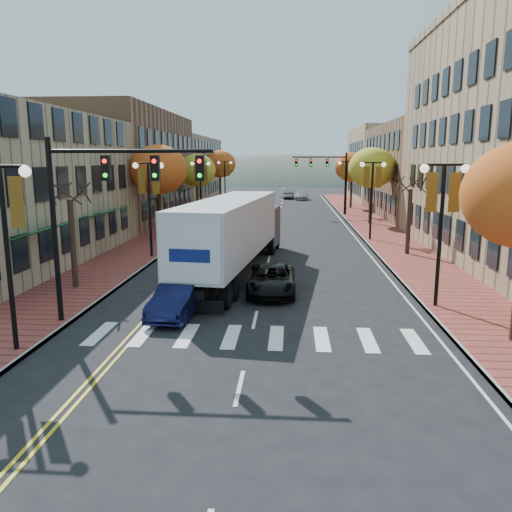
# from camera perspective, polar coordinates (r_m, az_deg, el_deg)

# --- Properties ---
(ground) EXTENTS (200.00, 200.00, 0.00)m
(ground) POSITION_cam_1_polar(r_m,az_deg,el_deg) (16.07, -1.16, -11.73)
(ground) COLOR black
(ground) RESTS_ON ground
(sidewalk_left) EXTENTS (4.00, 85.00, 0.15)m
(sidewalk_left) POSITION_cam_1_polar(r_m,az_deg,el_deg) (48.78, -8.29, 3.61)
(sidewalk_left) COLOR brown
(sidewalk_left) RESTS_ON ground
(sidewalk_right) EXTENTS (4.00, 85.00, 0.15)m
(sidewalk_right) POSITION_cam_1_polar(r_m,az_deg,el_deg) (48.27, 13.12, 3.36)
(sidewalk_right) COLOR brown
(sidewalk_right) RESTS_ON ground
(building_left_mid) EXTENTS (12.00, 24.00, 11.00)m
(building_left_mid) POSITION_cam_1_polar(r_m,az_deg,el_deg) (53.99, -16.10, 9.78)
(building_left_mid) COLOR brown
(building_left_mid) RESTS_ON ground
(building_left_far) EXTENTS (12.00, 26.00, 9.50)m
(building_left_far) POSITION_cam_1_polar(r_m,az_deg,el_deg) (77.98, -9.74, 9.72)
(building_left_far) COLOR #9E8966
(building_left_far) RESTS_ON ground
(building_right_mid) EXTENTS (15.00, 24.00, 10.00)m
(building_right_mid) POSITION_cam_1_polar(r_m,az_deg,el_deg) (59.32, 21.09, 9.06)
(building_right_mid) COLOR brown
(building_right_mid) RESTS_ON ground
(building_right_far) EXTENTS (15.00, 20.00, 11.00)m
(building_right_far) POSITION_cam_1_polar(r_m,az_deg,el_deg) (80.62, 16.56, 9.99)
(building_right_far) COLOR #9E8966
(building_right_far) RESTS_ON ground
(tree_left_a) EXTENTS (0.28, 0.28, 4.20)m
(tree_left_a) POSITION_cam_1_polar(r_m,az_deg,el_deg) (25.33, -20.18, 1.30)
(tree_left_a) COLOR #382619
(tree_left_a) RESTS_ON sidewalk_left
(tree_left_b) EXTENTS (4.48, 4.48, 7.21)m
(tree_left_b) POSITION_cam_1_polar(r_m,az_deg,el_deg) (40.14, -11.09, 9.66)
(tree_left_b) COLOR #382619
(tree_left_b) RESTS_ON sidewalk_left
(tree_left_c) EXTENTS (4.16, 4.16, 6.69)m
(tree_left_c) POSITION_cam_1_polar(r_m,az_deg,el_deg) (55.75, -6.78, 9.69)
(tree_left_c) COLOR #382619
(tree_left_c) RESTS_ON sidewalk_left
(tree_left_d) EXTENTS (4.61, 4.61, 7.42)m
(tree_left_d) POSITION_cam_1_polar(r_m,az_deg,el_deg) (73.51, -4.15, 10.44)
(tree_left_d) COLOR #382619
(tree_left_d) RESTS_ON sidewalk_left
(tree_right_b) EXTENTS (0.28, 0.28, 4.20)m
(tree_right_b) POSITION_cam_1_polar(r_m,az_deg,el_deg) (33.88, 17.06, 3.77)
(tree_right_b) COLOR #382619
(tree_right_b) RESTS_ON sidewalk_right
(tree_right_c) EXTENTS (4.48, 4.48, 7.21)m
(tree_right_c) POSITION_cam_1_polar(r_m,az_deg,el_deg) (49.37, 13.12, 9.78)
(tree_right_c) COLOR #382619
(tree_right_c) RESTS_ON sidewalk_right
(tree_right_d) EXTENTS (4.35, 4.35, 7.00)m
(tree_right_d) POSITION_cam_1_polar(r_m,az_deg,el_deg) (65.23, 10.91, 9.94)
(tree_right_d) COLOR #382619
(tree_right_d) RESTS_ON sidewalk_right
(lamp_left_a) EXTENTS (1.96, 0.36, 6.05)m
(lamp_left_a) POSITION_cam_1_polar(r_m,az_deg,el_deg) (17.33, -26.81, 3.47)
(lamp_left_a) COLOR black
(lamp_left_a) RESTS_ON ground
(lamp_left_b) EXTENTS (1.96, 0.36, 6.05)m
(lamp_left_b) POSITION_cam_1_polar(r_m,az_deg,el_deg) (32.08, -12.12, 7.30)
(lamp_left_b) COLOR black
(lamp_left_b) RESTS_ON ground
(lamp_left_c) EXTENTS (1.96, 0.36, 6.05)m
(lamp_left_c) POSITION_cam_1_polar(r_m,az_deg,el_deg) (49.61, -6.34, 8.67)
(lamp_left_c) COLOR black
(lamp_left_c) RESTS_ON ground
(lamp_left_d) EXTENTS (1.96, 0.36, 6.05)m
(lamp_left_d) POSITION_cam_1_polar(r_m,az_deg,el_deg) (67.38, -3.58, 9.29)
(lamp_left_d) COLOR black
(lamp_left_d) RESTS_ON ground
(lamp_right_a) EXTENTS (1.96, 0.36, 6.05)m
(lamp_right_a) POSITION_cam_1_polar(r_m,az_deg,el_deg) (21.74, 20.50, 5.23)
(lamp_right_a) COLOR black
(lamp_right_a) RESTS_ON ground
(lamp_right_b) EXTENTS (1.96, 0.36, 6.05)m
(lamp_right_b) POSITION_cam_1_polar(r_m,az_deg,el_deg) (39.30, 13.13, 7.88)
(lamp_right_b) COLOR black
(lamp_right_b) RESTS_ON ground
(lamp_right_c) EXTENTS (1.96, 0.36, 6.05)m
(lamp_right_c) POSITION_cam_1_polar(r_m,az_deg,el_deg) (57.13, 10.31, 8.85)
(lamp_right_c) COLOR black
(lamp_right_c) RESTS_ON ground
(traffic_mast_near) EXTENTS (6.10, 0.35, 7.00)m
(traffic_mast_near) POSITION_cam_1_polar(r_m,az_deg,el_deg) (19.08, -17.10, 6.64)
(traffic_mast_near) COLOR black
(traffic_mast_near) RESTS_ON ground
(traffic_mast_far) EXTENTS (6.10, 0.34, 7.00)m
(traffic_mast_far) POSITION_cam_1_polar(r_m,az_deg,el_deg) (56.93, 8.28, 9.54)
(traffic_mast_far) COLOR black
(traffic_mast_far) RESTS_ON ground
(semi_truck) EXTENTS (4.54, 16.94, 4.19)m
(semi_truck) POSITION_cam_1_polar(r_m,az_deg,el_deg) (27.47, -2.31, 3.08)
(semi_truck) COLOR black
(semi_truck) RESTS_ON ground
(navy_sedan) EXTENTS (1.85, 4.35, 1.40)m
(navy_sedan) POSITION_cam_1_polar(r_m,az_deg,el_deg) (20.43, -8.86, -4.80)
(navy_sedan) COLOR black
(navy_sedan) RESTS_ON ground
(black_suv) EXTENTS (2.23, 4.77, 1.32)m
(black_suv) POSITION_cam_1_polar(r_m,az_deg,el_deg) (23.46, 1.81, -2.72)
(black_suv) COLOR black
(black_suv) RESTS_ON ground
(car_far_white) EXTENTS (1.98, 4.35, 1.45)m
(car_far_white) POSITION_cam_1_polar(r_m,az_deg,el_deg) (66.83, 0.53, 6.24)
(car_far_white) COLOR silver
(car_far_white) RESTS_ON ground
(car_far_silver) EXTENTS (2.16, 4.69, 1.33)m
(car_far_silver) POSITION_cam_1_polar(r_m,az_deg,el_deg) (79.49, 5.26, 6.90)
(car_far_silver) COLOR #99989F
(car_far_silver) RESTS_ON ground
(car_far_oncoming) EXTENTS (2.25, 5.15, 1.65)m
(car_far_oncoming) POSITION_cam_1_polar(r_m,az_deg,el_deg) (82.09, 3.58, 7.16)
(car_far_oncoming) COLOR #97979E
(car_far_oncoming) RESTS_ON ground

